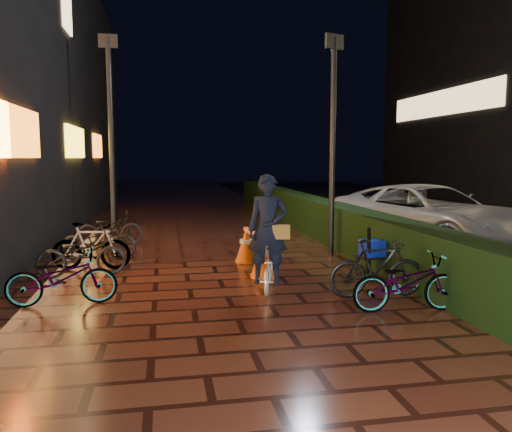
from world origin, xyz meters
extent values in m
plane|color=#381911|center=(0.00, 0.00, 0.00)|extent=(80.00, 80.00, 0.00)
cube|color=black|center=(3.30, 8.00, 0.50)|extent=(0.70, 20.00, 1.00)
imported|color=#A3A3A7|center=(5.39, 4.67, 0.75)|extent=(4.14, 5.90, 1.50)
cube|color=orange|center=(-3.45, 3.00, 2.60)|extent=(0.08, 3.00, 0.90)
cube|color=yellow|center=(-3.45, 9.00, 2.60)|extent=(0.08, 2.80, 0.90)
cube|color=orange|center=(-3.45, 14.00, 2.60)|extent=(0.08, 2.20, 0.90)
cube|color=#FFD88C|center=(-3.45, 8.50, 6.20)|extent=(0.06, 1.20, 1.20)
cube|color=black|center=(17.50, 18.00, 7.00)|extent=(8.00, 14.00, 14.00)
cube|color=#FFD88C|center=(13.45, 18.00, 5.00)|extent=(0.06, 10.00, 1.30)
cylinder|color=black|center=(2.75, 4.22, 2.37)|extent=(0.16, 0.16, 4.73)
cube|color=black|center=(2.75, 4.22, 4.64)|extent=(0.45, 0.21, 0.32)
cylinder|color=black|center=(-2.35, 8.08, 2.70)|extent=(0.15, 0.15, 5.40)
cube|color=black|center=(-2.35, 8.08, 5.30)|extent=(0.52, 0.10, 0.36)
imported|color=white|center=(0.72, 1.46, 0.35)|extent=(0.81, 1.40, 0.69)
imported|color=black|center=(0.69, 1.36, 1.01)|extent=(0.74, 0.59, 1.77)
cube|color=olive|center=(0.88, 1.28, 0.97)|extent=(0.33, 0.21, 0.23)
cone|color=#F7610D|center=(0.80, 2.28, 0.36)|extent=(0.46, 0.46, 0.73)
cone|color=#DA5A0B|center=(0.72, 3.63, 0.36)|extent=(0.46, 0.46, 0.73)
cube|color=#FF520D|center=(0.80, 2.28, 0.02)|extent=(0.42, 0.42, 0.03)
cube|color=orange|center=(0.72, 3.63, 0.02)|extent=(0.42, 0.42, 0.03)
cube|color=red|center=(0.76, 2.96, 0.69)|extent=(0.17, 1.56, 0.07)
cube|color=black|center=(2.72, 1.91, 0.38)|extent=(0.56, 0.48, 0.04)
cylinder|color=black|center=(2.53, 1.72, 0.18)|extent=(0.03, 0.03, 0.36)
cylinder|color=black|center=(2.95, 1.76, 0.18)|extent=(0.03, 0.03, 0.36)
cylinder|color=black|center=(2.50, 2.06, 0.18)|extent=(0.03, 0.03, 0.36)
cylinder|color=black|center=(2.92, 2.10, 0.18)|extent=(0.03, 0.03, 0.36)
cube|color=#0D20B0|center=(2.72, 1.91, 0.54)|extent=(0.41, 0.36, 0.29)
cylinder|color=black|center=(2.60, 1.75, 0.52)|extent=(0.23, 0.38, 0.92)
imported|color=black|center=(-2.44, 1.13, 0.41)|extent=(1.59, 0.63, 0.82)
imported|color=black|center=(-2.33, 4.45, 0.41)|extent=(1.60, 0.66, 0.82)
imported|color=black|center=(-2.44, 2.93, 0.41)|extent=(1.63, 0.76, 0.82)
imported|color=black|center=(-2.34, 3.47, 0.46)|extent=(1.57, 0.65, 0.91)
imported|color=black|center=(-2.28, 6.27, 0.41)|extent=(1.61, 0.68, 0.82)
imported|color=black|center=(2.27, 0.68, 0.46)|extent=(1.54, 0.49, 0.91)
imported|color=black|center=(2.39, -0.07, 0.41)|extent=(1.60, 0.66, 0.82)
camera|label=1|loc=(-0.94, -6.40, 2.15)|focal=35.00mm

